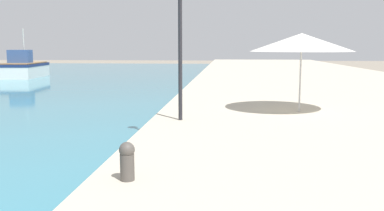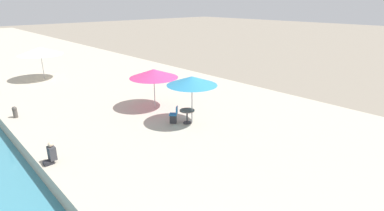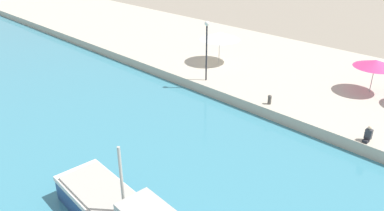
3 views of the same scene
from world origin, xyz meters
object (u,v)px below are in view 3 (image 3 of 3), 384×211
Objects in this scene: mooring_bollard at (270,99)px; cafe_umbrella_striped at (220,36)px; cafe_umbrella_white at (375,64)px; person_at_quay at (368,135)px; lamppost at (207,41)px.

cafe_umbrella_striped is at bearing 62.96° from mooring_bollard.
cafe_umbrella_striped is (-2.67, 11.96, 0.23)m from cafe_umbrella_white.
mooring_bollard is (0.26, 6.56, -0.05)m from person_at_quay.
mooring_bollard is at bearing 87.72° from person_at_quay.
cafe_umbrella_white is 3.16× the size of person_at_quay.
mooring_bollard is 0.14× the size of lamppost.
lamppost is at bearing -151.64° from cafe_umbrella_striped.
cafe_umbrella_white is at bearing -77.40° from cafe_umbrella_striped.
cafe_umbrella_white reaches higher than mooring_bollard.
cafe_umbrella_striped is 15.40m from person_at_quay.
mooring_bollard is (-6.79, 3.89, -1.78)m from cafe_umbrella_white.
lamppost reaches higher than cafe_umbrella_white.
mooring_bollard is at bearing -117.04° from cafe_umbrella_striped.
person_at_quay is 6.57m from mooring_bollard.
cafe_umbrella_striped is 3.80× the size of person_at_quay.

